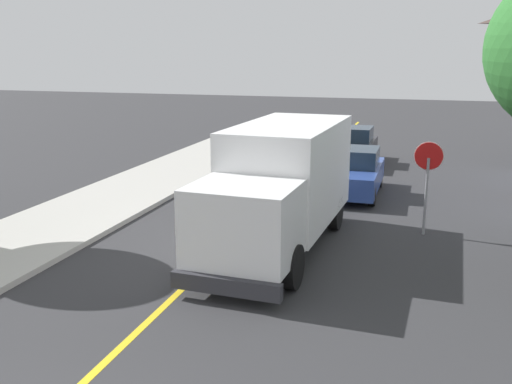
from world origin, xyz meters
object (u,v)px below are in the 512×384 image
at_px(parked_car_mid, 353,146).
at_px(parked_car_near, 354,173).
at_px(box_truck, 281,182).
at_px(stop_sign, 428,170).

bearing_deg(parked_car_mid, parked_car_near, -82.24).
relative_size(parked_car_near, parked_car_mid, 1.00).
bearing_deg(parked_car_mid, box_truck, -91.47).
bearing_deg(box_truck, parked_car_mid, 88.53).
xyz_separation_m(box_truck, parked_car_mid, (0.32, 12.27, -0.97)).
distance_m(box_truck, stop_sign, 4.25).
bearing_deg(stop_sign, parked_car_near, 121.26).
height_order(parked_car_mid, stop_sign, stop_sign).
xyz_separation_m(parked_car_near, stop_sign, (2.51, -4.13, 1.06)).
relative_size(box_truck, parked_car_mid, 1.65).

